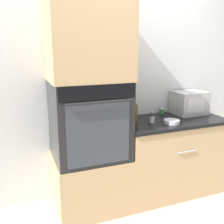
% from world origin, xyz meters
% --- Properties ---
extents(ground_plane, '(12.00, 12.00, 0.00)m').
position_xyz_m(ground_plane, '(0.00, 0.00, 0.00)').
color(ground_plane, beige).
extents(wall_back, '(8.00, 0.05, 2.50)m').
position_xyz_m(wall_back, '(0.00, 0.63, 1.25)').
color(wall_back, silver).
rests_on(wall_back, ground_plane).
extents(oven_cabinet_base, '(0.74, 0.60, 0.58)m').
position_xyz_m(oven_cabinet_base, '(-0.37, 0.30, 0.29)').
color(oven_cabinet_base, tan).
rests_on(oven_cabinet_base, ground_plane).
extents(wall_oven, '(0.71, 0.64, 0.77)m').
position_xyz_m(wall_oven, '(-0.37, 0.30, 0.97)').
color(wall_oven, black).
rests_on(wall_oven, oven_cabinet_base).
extents(oven_cabinet_upper, '(0.74, 0.60, 0.77)m').
position_xyz_m(oven_cabinet_upper, '(-0.37, 0.30, 1.74)').
color(oven_cabinet_upper, tan).
rests_on(oven_cabinet_upper, wall_oven).
extents(counter_unit, '(1.20, 0.63, 0.88)m').
position_xyz_m(counter_unit, '(0.59, 0.30, 0.44)').
color(counter_unit, tan).
rests_on(counter_unit, ground_plane).
extents(microwave, '(0.37, 0.31, 0.27)m').
position_xyz_m(microwave, '(0.92, 0.43, 1.01)').
color(microwave, '#B2B5BA').
rests_on(microwave, counter_unit).
extents(knife_block, '(0.10, 0.14, 0.24)m').
position_xyz_m(knife_block, '(0.12, 0.39, 0.98)').
color(knife_block, brown).
rests_on(knife_block, counter_unit).
extents(bowl, '(0.16, 0.16, 0.04)m').
position_xyz_m(bowl, '(0.49, 0.15, 0.90)').
color(bowl, silver).
rests_on(bowl, counter_unit).
extents(condiment_jar_near, '(0.05, 0.05, 0.07)m').
position_xyz_m(condiment_jar_near, '(0.62, 0.55, 0.91)').
color(condiment_jar_near, '#427047').
rests_on(condiment_jar_near, counter_unit).
extents(condiment_jar_mid, '(0.04, 0.04, 0.08)m').
position_xyz_m(condiment_jar_mid, '(0.40, 0.43, 0.92)').
color(condiment_jar_mid, '#427047').
rests_on(condiment_jar_mid, counter_unit).
extents(condiment_jar_far, '(0.05, 0.05, 0.10)m').
position_xyz_m(condiment_jar_far, '(0.31, 0.25, 0.92)').
color(condiment_jar_far, silver).
rests_on(condiment_jar_far, counter_unit).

